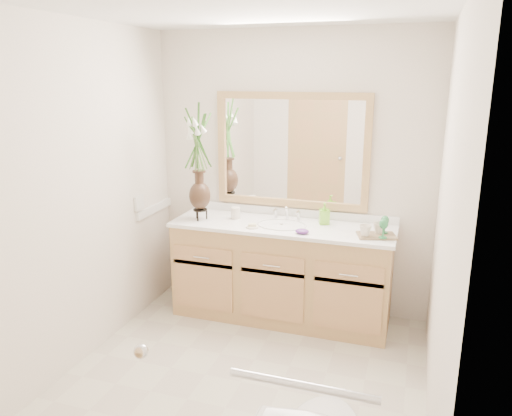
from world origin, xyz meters
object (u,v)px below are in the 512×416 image
(tumbler, at_px, (236,213))
(tray, at_px, (376,236))
(soap_bottle, at_px, (324,214))
(flower_vase, at_px, (198,150))

(tumbler, xyz_separation_m, tray, (1.19, -0.12, -0.04))
(soap_bottle, relative_size, tray, 0.57)
(flower_vase, distance_m, tumbler, 0.62)
(soap_bottle, distance_m, tray, 0.49)
(tumbler, height_order, soap_bottle, soap_bottle)
(flower_vase, height_order, tumbler, flower_vase)
(soap_bottle, bearing_deg, flower_vase, 171.59)
(flower_vase, relative_size, tray, 3.08)
(tray, bearing_deg, flower_vase, 163.65)
(tumbler, relative_size, tray, 0.35)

